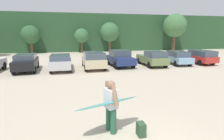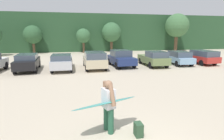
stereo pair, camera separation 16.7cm
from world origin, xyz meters
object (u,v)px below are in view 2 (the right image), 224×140
at_px(parked_car_silver, 62,61).
at_px(parked_car_sky_blue, 178,57).
at_px(parked_car_red, 200,56).
at_px(surfboard_teal, 106,103).
at_px(backpack_dropped, 138,129).
at_px(parked_car_black, 27,62).
at_px(parked_car_olive_green, 154,58).
at_px(person_adult, 109,103).
at_px(parked_car_navy, 121,58).
at_px(parked_car_champagne, 94,60).

xyz_separation_m(parked_car_silver, parked_car_sky_blue, (12.10, 0.38, -0.02)).
relative_size(parked_car_red, surfboard_teal, 1.97).
height_order(parked_car_sky_blue, backpack_dropped, parked_car_sky_blue).
bearing_deg(parked_car_red, parked_car_silver, 88.00).
bearing_deg(backpack_dropped, surfboard_teal, 158.59).
relative_size(parked_car_black, parked_car_olive_green, 1.03).
bearing_deg(parked_car_silver, person_adult, -169.72).
bearing_deg(parked_car_sky_blue, parked_car_navy, 91.08).
xyz_separation_m(parked_car_navy, backpack_dropped, (-2.68, -12.57, -0.63)).
bearing_deg(parked_car_black, parked_car_champagne, -96.33).
xyz_separation_m(parked_car_olive_green, parked_car_sky_blue, (3.02, 0.34, -0.04)).
relative_size(parked_car_olive_green, parked_car_red, 0.87).
bearing_deg(parked_car_navy, surfboard_teal, 159.12).
bearing_deg(person_adult, surfboard_teal, 23.13).
bearing_deg(parked_car_black, parked_car_olive_green, -94.96).
distance_m(parked_car_sky_blue, parked_car_red, 2.67).
distance_m(parked_car_olive_green, parked_car_sky_blue, 3.04).
height_order(parked_car_navy, parked_car_red, parked_car_navy).
relative_size(parked_car_silver, parked_car_red, 0.98).
distance_m(parked_car_navy, person_adult, 12.60).
height_order(parked_car_champagne, parked_car_navy, parked_car_navy).
xyz_separation_m(parked_car_silver, parked_car_red, (14.77, 0.48, 0.01)).
distance_m(parked_car_olive_green, parked_car_red, 5.70).
height_order(parked_car_red, person_adult, person_adult).
bearing_deg(parked_car_red, parked_car_navy, 85.61).
relative_size(parked_car_black, parked_car_red, 0.90).
xyz_separation_m(parked_car_black, parked_car_navy, (8.80, 0.35, 0.05)).
xyz_separation_m(parked_car_black, backpack_dropped, (6.12, -12.21, -0.58)).
bearing_deg(person_adult, parked_car_silver, -96.38).
height_order(parked_car_black, parked_car_navy, parked_car_navy).
distance_m(parked_car_silver, parked_car_champagne, 2.99).
relative_size(parked_car_black, backpack_dropped, 9.63).
xyz_separation_m(parked_car_navy, parked_car_red, (8.99, -0.08, -0.06)).
xyz_separation_m(parked_car_silver, parked_car_champagne, (2.99, -0.02, 0.07)).
bearing_deg(parked_car_sky_blue, surfboard_teal, 142.83).
distance_m(parked_car_champagne, parked_car_olive_green, 6.09).
bearing_deg(parked_car_red, person_adult, 129.81).
height_order(parked_car_silver, parked_car_red, parked_car_red).
height_order(parked_car_champagne, parked_car_olive_green, parked_car_champagne).
height_order(parked_car_black, parked_car_olive_green, parked_car_olive_green).
distance_m(parked_car_navy, parked_car_red, 8.99).
relative_size(parked_car_sky_blue, backpack_dropped, 8.94).
bearing_deg(parked_car_black, parked_car_red, -93.32).
height_order(parked_car_olive_green, parked_car_sky_blue, parked_car_olive_green).
bearing_deg(parked_car_olive_green, surfboard_teal, 148.82).
height_order(parked_car_sky_blue, person_adult, person_adult).
bearing_deg(parked_car_champagne, parked_car_black, 87.25).
distance_m(parked_car_black, parked_car_navy, 8.80).
height_order(parked_car_black, backpack_dropped, parked_car_black).
relative_size(parked_car_navy, parked_car_olive_green, 0.97).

